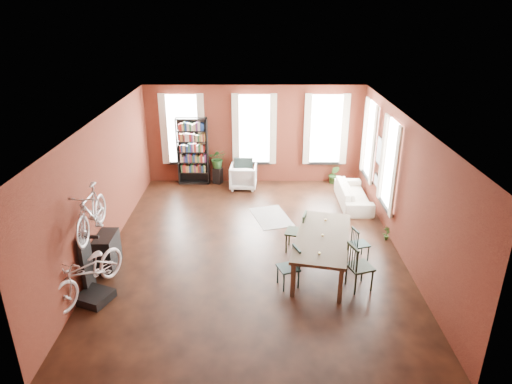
{
  "coord_description": "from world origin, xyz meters",
  "views": [
    {
      "loc": [
        0.1,
        -9.83,
        5.59
      ],
      "look_at": [
        0.07,
        0.6,
        1.22
      ],
      "focal_mm": 32.0,
      "sensor_mm": 36.0,
      "label": 1
    }
  ],
  "objects_px": {
    "plant_stand": "(218,175)",
    "dining_chair_a": "(288,268)",
    "dining_chair_b": "(296,232)",
    "bookshelf": "(193,151)",
    "white_armchair": "(243,175)",
    "bike_trainer": "(95,297)",
    "dining_chair_d": "(360,244)",
    "dining_table": "(322,253)",
    "dining_chair_c": "(360,266)",
    "cream_sofa": "(354,191)",
    "bicycle_floor": "(85,251)",
    "console_table": "(107,251)"
  },
  "relations": [
    {
      "from": "dining_chair_d",
      "to": "bookshelf",
      "type": "relative_size",
      "value": 0.36
    },
    {
      "from": "dining_chair_c",
      "to": "cream_sofa",
      "type": "height_order",
      "value": "dining_chair_c"
    },
    {
      "from": "dining_chair_a",
      "to": "cream_sofa",
      "type": "relative_size",
      "value": 0.43
    },
    {
      "from": "dining_chair_c",
      "to": "bookshelf",
      "type": "height_order",
      "value": "bookshelf"
    },
    {
      "from": "white_armchair",
      "to": "plant_stand",
      "type": "bearing_deg",
      "value": -22.87
    },
    {
      "from": "dining_table",
      "to": "white_armchair",
      "type": "xyz_separation_m",
      "value": [
        -1.89,
        4.87,
        0.0
      ]
    },
    {
      "from": "dining_chair_d",
      "to": "cream_sofa",
      "type": "xyz_separation_m",
      "value": [
        0.46,
        3.13,
        0.01
      ]
    },
    {
      "from": "dining_table",
      "to": "cream_sofa",
      "type": "height_order",
      "value": "dining_table"
    },
    {
      "from": "bookshelf",
      "to": "plant_stand",
      "type": "bearing_deg",
      "value": 0.0
    },
    {
      "from": "dining_chair_a",
      "to": "bicycle_floor",
      "type": "xyz_separation_m",
      "value": [
        -3.97,
        -0.55,
        0.71
      ]
    },
    {
      "from": "bike_trainer",
      "to": "console_table",
      "type": "xyz_separation_m",
      "value": [
        -0.1,
        1.29,
        0.31
      ]
    },
    {
      "from": "dining_table",
      "to": "dining_chair_b",
      "type": "distance_m",
      "value": 1.01
    },
    {
      "from": "dining_chair_b",
      "to": "bookshelf",
      "type": "bearing_deg",
      "value": -130.9
    },
    {
      "from": "bookshelf",
      "to": "plant_stand",
      "type": "distance_m",
      "value": 1.15
    },
    {
      "from": "dining_table",
      "to": "cream_sofa",
      "type": "xyz_separation_m",
      "value": [
        1.42,
        3.6,
        -0.02
      ]
    },
    {
      "from": "bookshelf",
      "to": "cream_sofa",
      "type": "xyz_separation_m",
      "value": [
        4.95,
        -1.7,
        -0.69
      ]
    },
    {
      "from": "dining_chair_b",
      "to": "white_armchair",
      "type": "relative_size",
      "value": 1.18
    },
    {
      "from": "dining_chair_a",
      "to": "plant_stand",
      "type": "height_order",
      "value": "dining_chair_a"
    },
    {
      "from": "console_table",
      "to": "dining_chair_c",
      "type": "bearing_deg",
      "value": -8.36
    },
    {
      "from": "dining_chair_a",
      "to": "dining_chair_d",
      "type": "relative_size",
      "value": 1.13
    },
    {
      "from": "bike_trainer",
      "to": "plant_stand",
      "type": "height_order",
      "value": "plant_stand"
    },
    {
      "from": "bookshelf",
      "to": "console_table",
      "type": "xyz_separation_m",
      "value": [
        -1.28,
        -5.2,
        -0.7
      ]
    },
    {
      "from": "dining_chair_c",
      "to": "cream_sofa",
      "type": "bearing_deg",
      "value": -28.06
    },
    {
      "from": "bookshelf",
      "to": "white_armchair",
      "type": "bearing_deg",
      "value": -14.41
    },
    {
      "from": "bookshelf",
      "to": "bike_trainer",
      "type": "height_order",
      "value": "bookshelf"
    },
    {
      "from": "dining_chair_b",
      "to": "dining_chair_c",
      "type": "height_order",
      "value": "dining_chair_c"
    },
    {
      "from": "dining_table",
      "to": "bike_trainer",
      "type": "distance_m",
      "value": 4.87
    },
    {
      "from": "console_table",
      "to": "plant_stand",
      "type": "bearing_deg",
      "value": 68.34
    },
    {
      "from": "dining_table",
      "to": "plant_stand",
      "type": "xyz_separation_m",
      "value": [
        -2.75,
        5.3,
        -0.16
      ]
    },
    {
      "from": "plant_stand",
      "to": "dining_chair_a",
      "type": "bearing_deg",
      "value": -71.7
    },
    {
      "from": "dining_chair_c",
      "to": "console_table",
      "type": "bearing_deg",
      "value": 63.01
    },
    {
      "from": "dining_table",
      "to": "dining_chair_a",
      "type": "xyz_separation_m",
      "value": [
        -0.78,
        -0.64,
        0.02
      ]
    },
    {
      "from": "bookshelf",
      "to": "plant_stand",
      "type": "height_order",
      "value": "bookshelf"
    },
    {
      "from": "dining_chair_c",
      "to": "console_table",
      "type": "xyz_separation_m",
      "value": [
        -5.51,
        0.81,
        -0.12
      ]
    },
    {
      "from": "bike_trainer",
      "to": "plant_stand",
      "type": "relative_size",
      "value": 1.14
    },
    {
      "from": "dining_table",
      "to": "plant_stand",
      "type": "distance_m",
      "value": 5.97
    },
    {
      "from": "dining_chair_b",
      "to": "console_table",
      "type": "xyz_separation_m",
      "value": [
        -4.3,
        -0.77,
        -0.1
      ]
    },
    {
      "from": "white_armchair",
      "to": "cream_sofa",
      "type": "relative_size",
      "value": 0.41
    },
    {
      "from": "dining_chair_d",
      "to": "console_table",
      "type": "bearing_deg",
      "value": 76.56
    },
    {
      "from": "bookshelf",
      "to": "console_table",
      "type": "height_order",
      "value": "bookshelf"
    },
    {
      "from": "dining_chair_d",
      "to": "dining_chair_a",
      "type": "bearing_deg",
      "value": 105.39
    },
    {
      "from": "dining_table",
      "to": "dining_chair_b",
      "type": "bearing_deg",
      "value": 132.87
    },
    {
      "from": "dining_chair_d",
      "to": "cream_sofa",
      "type": "bearing_deg",
      "value": -25.39
    },
    {
      "from": "cream_sofa",
      "to": "bicycle_floor",
      "type": "relative_size",
      "value": 1.06
    },
    {
      "from": "cream_sofa",
      "to": "bicycle_floor",
      "type": "distance_m",
      "value": 7.85
    },
    {
      "from": "bike_trainer",
      "to": "console_table",
      "type": "distance_m",
      "value": 1.33
    },
    {
      "from": "white_armchair",
      "to": "console_table",
      "type": "relative_size",
      "value": 1.07
    },
    {
      "from": "white_armchair",
      "to": "plant_stand",
      "type": "xyz_separation_m",
      "value": [
        -0.86,
        0.42,
        -0.16
      ]
    },
    {
      "from": "bike_trainer",
      "to": "bookshelf",
      "type": "bearing_deg",
      "value": 79.74
    },
    {
      "from": "dining_chair_c",
      "to": "console_table",
      "type": "relative_size",
      "value": 1.29
    }
  ]
}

